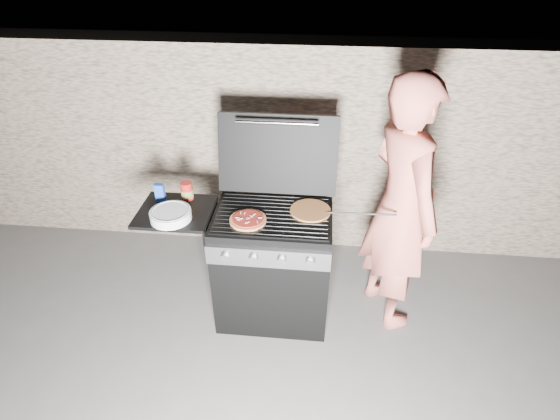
# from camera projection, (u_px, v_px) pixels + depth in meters

# --- Properties ---
(ground) EXTENTS (50.00, 50.00, 0.00)m
(ground) POSITION_uv_depth(u_px,v_px,m) (274.00, 310.00, 3.43)
(ground) COLOR #474543
(stone_wall) EXTENTS (8.00, 0.35, 1.80)m
(stone_wall) POSITION_uv_depth(u_px,v_px,m) (286.00, 148.00, 3.79)
(stone_wall) COLOR #997F65
(stone_wall) RESTS_ON ground
(gas_grill) EXTENTS (1.34, 0.79, 0.91)m
(gas_grill) POSITION_uv_depth(u_px,v_px,m) (239.00, 264.00, 3.19)
(gas_grill) COLOR black
(gas_grill) RESTS_ON ground
(pizza_topped) EXTENTS (0.27, 0.27, 0.03)m
(pizza_topped) POSITION_uv_depth(u_px,v_px,m) (248.00, 219.00, 2.85)
(pizza_topped) COLOR tan
(pizza_topped) RESTS_ON gas_grill
(pizza_plain) EXTENTS (0.30, 0.30, 0.01)m
(pizza_plain) POSITION_uv_depth(u_px,v_px,m) (310.00, 210.00, 2.95)
(pizza_plain) COLOR tan
(pizza_plain) RESTS_ON gas_grill
(sauce_jar) EXTENTS (0.10, 0.10, 0.13)m
(sauce_jar) POSITION_uv_depth(u_px,v_px,m) (187.00, 191.00, 3.07)
(sauce_jar) COLOR maroon
(sauce_jar) RESTS_ON gas_grill
(blue_carton) EXTENTS (0.06, 0.04, 0.14)m
(blue_carton) POSITION_uv_depth(u_px,v_px,m) (160.00, 193.00, 3.03)
(blue_carton) COLOR #1A3CA2
(blue_carton) RESTS_ON gas_grill
(plate_stack) EXTENTS (0.30, 0.30, 0.06)m
(plate_stack) POSITION_uv_depth(u_px,v_px,m) (171.00, 215.00, 2.88)
(plate_stack) COLOR silver
(plate_stack) RESTS_ON gas_grill
(person) EXTENTS (0.68, 0.80, 1.87)m
(person) POSITION_uv_depth(u_px,v_px,m) (400.00, 208.00, 2.94)
(person) COLOR #C35F52
(person) RESTS_ON ground
(tongs) EXTENTS (0.49, 0.13, 0.10)m
(tongs) POSITION_uv_depth(u_px,v_px,m) (357.00, 213.00, 2.85)
(tongs) COLOR black
(tongs) RESTS_ON gas_grill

